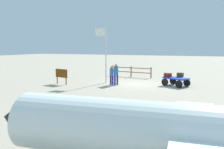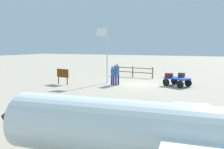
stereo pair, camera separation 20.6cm
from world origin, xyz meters
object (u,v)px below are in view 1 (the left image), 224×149
suitcase_grey (180,75)px  airplane_near (183,136)px  signboard (61,74)px  suitcase_maroon (168,75)px  worker_trailing (116,72)px  flagpole (105,49)px  worker_lead (112,74)px  luggage_cart (176,80)px

suitcase_grey → airplane_near: size_ratio=0.05×
signboard → suitcase_grey: bearing=-160.3°
suitcase_maroon → suitcase_grey: (-0.91, -0.34, 0.02)m
worker_trailing → flagpole: (1.30, -0.64, 1.83)m
worker_lead → worker_trailing: bearing=-170.7°
suitcase_grey → airplane_near: 14.00m
suitcase_maroon → airplane_near: (-2.65, 13.54, 0.34)m
airplane_near → worker_lead: bearing=-60.4°
suitcase_maroon → signboard: bearing=19.6°
worker_lead → worker_trailing: size_ratio=0.89×
luggage_cart → flagpole: bearing=7.1°
worker_trailing → signboard: size_ratio=1.35×
luggage_cart → suitcase_maroon: bearing=-14.7°
flagpole → signboard: (2.95, 1.98, -2.02)m
airplane_near → flagpole: flagpole is taller
worker_lead → signboard: bearing=18.1°
flagpole → suitcase_maroon: bearing=-170.1°
worker_lead → airplane_near: airplane_near is taller
suitcase_grey → flagpole: flagpole is taller
worker_trailing → airplane_near: bearing=118.2°
luggage_cart → signboard: bearing=17.2°
airplane_near → luggage_cart: bearing=-81.5°
flagpole → signboard: size_ratio=3.64×
suitcase_maroon → worker_lead: (4.15, 1.59, 0.06)m
suitcase_maroon → flagpole: flagpole is taller
luggage_cart → suitcase_grey: 0.69m
flagpole → signboard: bearing=33.8°
suitcase_maroon → suitcase_grey: bearing=-159.3°
airplane_near → suitcase_grey: bearing=-82.9°
suitcase_grey → flagpole: (6.00, 1.23, 2.00)m
airplane_near → signboard: size_ratio=7.31×
suitcase_maroon → suitcase_grey: 0.97m
luggage_cart → airplane_near: 13.54m
suitcase_maroon → worker_trailing: size_ratio=0.36×
worker_trailing → flagpole: 2.34m
airplane_near → signboard: (10.69, -10.68, -0.34)m
suitcase_maroon → airplane_near: bearing=101.1°
worker_lead → luggage_cart: bearing=-163.5°
luggage_cart → worker_lead: worker_lead is taller
signboard → airplane_near: bearing=135.0°
luggage_cart → suitcase_maroon: size_ratio=3.53×
signboard → suitcase_maroon: bearing=-160.4°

